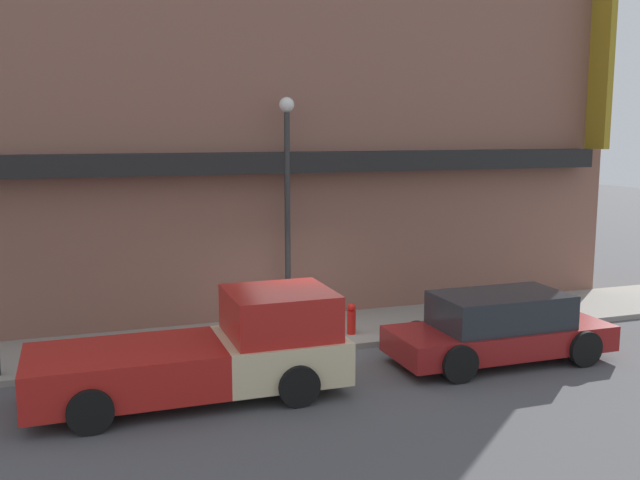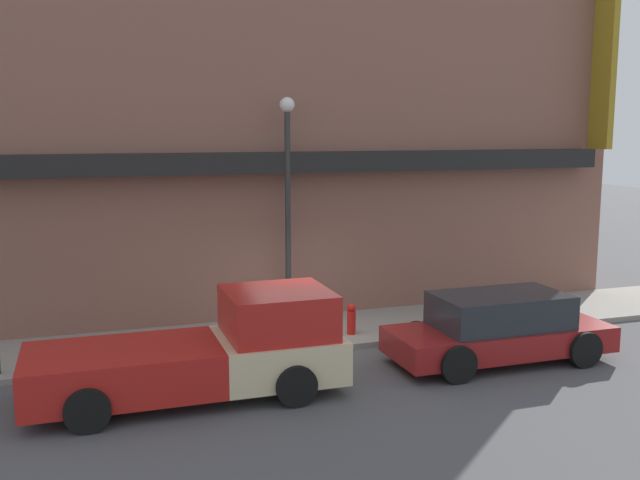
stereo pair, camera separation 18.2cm
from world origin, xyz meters
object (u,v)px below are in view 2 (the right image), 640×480
object	(u,v)px
fire_hydrant	(351,319)
street_lamp	(288,184)
parked_car	(499,328)
pickup_truck	(210,352)

from	to	relation	value
fire_hydrant	street_lamp	distance (m)	3.57
parked_car	fire_hydrant	xyz separation A→B (m)	(-2.38, 2.47, -0.23)
pickup_truck	parked_car	xyz separation A→B (m)	(6.11, -0.00, -0.11)
fire_hydrant	street_lamp	size ratio (longest dim) A/B	0.13
pickup_truck	fire_hydrant	xyz separation A→B (m)	(3.73, 2.47, -0.34)
pickup_truck	parked_car	bearing A→B (deg)	1.87
pickup_truck	street_lamp	distance (m)	5.47
pickup_truck	fire_hydrant	world-z (taller)	pickup_truck
pickup_truck	fire_hydrant	size ratio (longest dim) A/B	7.75
pickup_truck	street_lamp	bearing A→B (deg)	58.15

